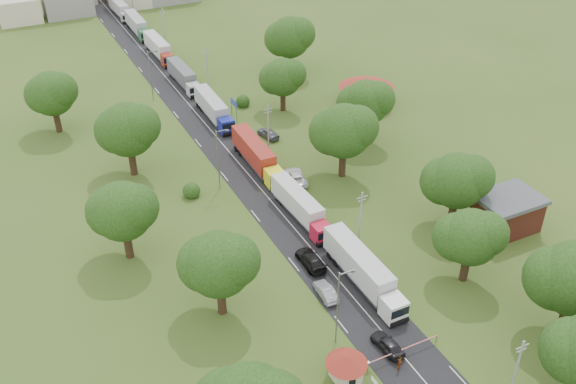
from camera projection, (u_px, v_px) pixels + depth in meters
ground at (297, 232)px, 88.24m from camera, size 260.00×260.00×0.00m
road at (241, 165)px, 103.20m from camera, size 8.00×200.00×0.04m
boom_barrier at (393, 354)px, 68.54m from camera, size 9.22×0.35×1.18m
guard_booth at (346, 365)px, 65.66m from camera, size 4.40×4.40×3.45m
info_sign at (234, 106)px, 114.72m from camera, size 0.12×3.10×4.10m
pole_0 at (515, 373)px, 61.54m from camera, size 1.60×0.24×9.00m
pole_1 at (360, 220)px, 82.49m from camera, size 1.60×0.24×9.00m
pole_2 at (268, 130)px, 103.43m from camera, size 1.60×0.24×9.00m
pole_3 at (207, 69)px, 124.38m from camera, size 1.60×0.24×9.00m
pole_4 at (164, 27)px, 145.32m from camera, size 1.60×0.24×9.00m
lamp_0 at (339, 304)px, 68.23m from camera, size 2.03×0.22×10.00m
lamp_1 at (219, 157)px, 94.42m from camera, size 2.03×0.22×10.00m
lamp_2 at (151, 73)px, 120.60m from camera, size 2.03×0.22×10.00m
tree_1 at (575, 278)px, 68.33m from camera, size 9.60×9.60×12.05m
tree_2 at (470, 236)px, 76.48m from camera, size 8.00×8.00×10.10m
tree_3 at (457, 180)px, 85.87m from camera, size 8.80×8.80×11.07m
tree_4 at (343, 131)px, 96.39m from camera, size 9.60×9.60×12.05m
tree_5 at (365, 102)px, 106.07m from camera, size 8.80×8.80×11.07m
tree_6 at (282, 77)px, 116.50m from camera, size 8.00×8.00×10.10m
tree_7 at (290, 37)px, 130.42m from camera, size 9.60×9.60×12.05m
tree_10 at (218, 263)px, 71.31m from camera, size 8.80×8.80×11.07m
tree_11 at (122, 211)px, 79.91m from camera, size 8.80×8.80×11.07m
tree_12 at (127, 129)px, 96.78m from camera, size 9.60×9.60×12.05m
tree_13 at (51, 93)px, 109.09m from camera, size 8.80×8.80×11.07m
house_brick at (507, 212)px, 87.52m from camera, size 8.60×6.60×5.20m
house_cream at (367, 87)px, 119.88m from camera, size 10.08×10.08×5.80m
truck_0 at (363, 270)px, 77.96m from camera, size 2.69×15.61×4.33m
truck_1 at (300, 206)px, 89.82m from camera, size 2.82×14.16×3.92m
truck_2 at (256, 154)px, 101.58m from camera, size 2.95×15.38×4.26m
truck_3 at (213, 108)px, 115.79m from camera, size 2.78×14.66×4.06m
truck_4 at (183, 76)px, 128.36m from camera, size 2.52×13.94×3.86m
truck_5 at (159, 48)px, 141.13m from camera, size 2.74×14.66×4.06m
truck_6 at (137, 25)px, 153.93m from camera, size 2.61×14.64×4.06m
truck_7 at (120, 9)px, 165.04m from camera, size 2.77×13.54×3.74m
car_lane_front at (388, 344)px, 69.86m from camera, size 2.17×4.64×1.54m
car_lane_mid at (326, 292)px, 77.02m from camera, size 1.86×4.52×1.46m
car_lane_rear at (311, 260)px, 81.90m from camera, size 2.43×5.76×1.66m
car_verge_near at (295, 177)px, 98.61m from camera, size 3.86×6.45×1.68m
car_verge_far at (268, 133)px, 110.64m from camera, size 2.79×4.97×1.60m
pedestrian_near at (400, 363)px, 67.48m from camera, size 0.80×0.78×1.85m
pedestrian_booth at (357, 377)px, 65.83m from camera, size 1.17×1.18×1.92m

